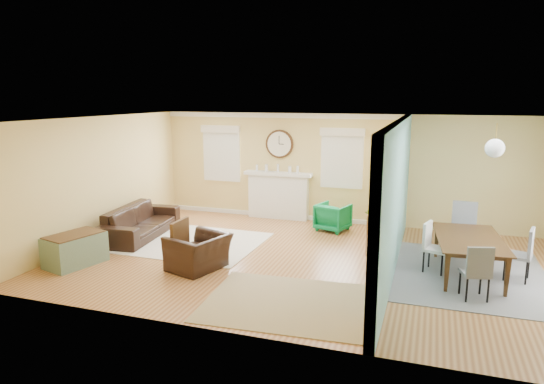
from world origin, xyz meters
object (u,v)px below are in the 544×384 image
at_px(sofa, 140,221).
at_px(dining_table, 470,257).
at_px(credenza, 383,227).
at_px(green_chair, 333,217).
at_px(eames_chair, 198,252).

height_order(sofa, dining_table, dining_table).
height_order(sofa, credenza, credenza).
relative_size(green_chair, credenza, 0.45).
bearing_deg(dining_table, eames_chair, 99.82).
xyz_separation_m(green_chair, dining_table, (2.77, -2.04, 0.02)).
bearing_deg(eames_chair, credenza, 146.46).
bearing_deg(sofa, credenza, -85.31).
distance_m(eames_chair, credenza, 3.80).
xyz_separation_m(sofa, green_chair, (3.87, 1.80, -0.02)).
height_order(eames_chair, credenza, credenza).
xyz_separation_m(sofa, credenza, (5.07, 0.97, 0.07)).
relative_size(credenza, dining_table, 0.80).
bearing_deg(dining_table, sofa, 82.81).
bearing_deg(sofa, green_chair, -71.16).
distance_m(credenza, dining_table, 1.98).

